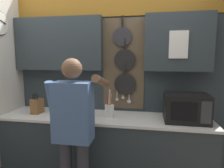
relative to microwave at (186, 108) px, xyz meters
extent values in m
cube|color=#2D383D|center=(-0.94, 0.03, -0.62)|extent=(2.51, 0.58, 0.87)
cube|color=white|center=(-0.94, 0.03, -0.17)|extent=(2.54, 0.61, 0.03)
cube|color=#2D383D|center=(-0.94, 0.34, 0.21)|extent=(3.11, 0.04, 2.53)
cube|color=#99661E|center=(-0.94, 0.31, 1.28)|extent=(3.07, 0.02, 0.39)
cube|color=#2D383D|center=(-1.61, 0.24, 0.74)|extent=(1.18, 0.16, 0.69)
cube|color=#2D383D|center=(-0.08, 0.24, 0.74)|extent=(0.79, 0.16, 0.69)
cube|color=brown|center=(-0.75, 0.31, 0.47)|extent=(0.54, 0.01, 1.18)
cylinder|color=#2D2D33|center=(-0.76, 0.28, 0.82)|extent=(0.24, 0.02, 0.24)
cube|color=black|center=(-0.76, 0.28, 1.01)|extent=(0.02, 0.02, 0.14)
cylinder|color=black|center=(-0.73, 0.28, 0.53)|extent=(0.27, 0.02, 0.27)
cube|color=black|center=(-0.73, 0.28, 0.73)|extent=(0.02, 0.02, 0.13)
cylinder|color=black|center=(-0.72, 0.28, 0.21)|extent=(0.28, 0.02, 0.28)
cube|color=black|center=(-0.72, 0.28, 0.42)|extent=(0.02, 0.02, 0.14)
cylinder|color=silver|center=(-0.83, 0.28, 0.12)|extent=(0.01, 0.01, 0.22)
ellipsoid|color=silver|center=(-0.83, 0.28, 0.00)|extent=(0.04, 0.01, 0.04)
cylinder|color=silver|center=(-0.75, 0.28, 0.14)|extent=(0.01, 0.01, 0.19)
ellipsoid|color=silver|center=(-0.75, 0.28, 0.03)|extent=(0.04, 0.01, 0.04)
cylinder|color=silver|center=(-0.67, 0.28, 0.12)|extent=(0.01, 0.01, 0.24)
ellipsoid|color=silver|center=(-0.67, 0.28, -0.02)|extent=(0.05, 0.01, 0.05)
cube|color=white|center=(-0.09, 0.15, 0.71)|extent=(0.21, 0.02, 0.32)
cylinder|color=white|center=(-2.20, -0.10, 0.97)|extent=(0.02, 0.28, 0.28)
cube|color=black|center=(-2.19, -0.06, 0.99)|extent=(0.01, 0.10, 0.04)
cube|color=black|center=(0.00, 0.00, 0.00)|extent=(0.48, 0.35, 0.31)
cube|color=black|center=(-0.05, -0.18, 0.00)|extent=(0.26, 0.01, 0.19)
cube|color=#333338|center=(0.17, -0.18, 0.00)|extent=(0.10, 0.01, 0.23)
cube|color=brown|center=(-1.83, 0.00, -0.06)|extent=(0.12, 0.16, 0.19)
cylinder|color=black|center=(-1.86, -0.03, 0.06)|extent=(0.02, 0.03, 0.07)
cylinder|color=black|center=(-1.84, -0.03, 0.07)|extent=(0.02, 0.03, 0.09)
cylinder|color=black|center=(-1.82, -0.03, 0.07)|extent=(0.02, 0.03, 0.08)
cylinder|color=black|center=(-1.80, -0.03, 0.07)|extent=(0.02, 0.03, 0.07)
cylinder|color=white|center=(-0.88, 0.00, -0.08)|extent=(0.11, 0.11, 0.15)
cylinder|color=tan|center=(-0.87, 0.01, 0.02)|extent=(0.06, 0.06, 0.23)
cylinder|color=red|center=(-0.90, 0.00, 0.01)|extent=(0.02, 0.02, 0.21)
cylinder|color=tan|center=(-0.87, 0.00, 0.04)|extent=(0.02, 0.05, 0.27)
cylinder|color=black|center=(-0.88, 0.01, 0.01)|extent=(0.04, 0.05, 0.21)
cylinder|color=silver|center=(-0.88, -0.02, 0.04)|extent=(0.03, 0.03, 0.28)
cube|color=#4C6B9E|center=(-1.15, -0.49, 0.03)|extent=(0.38, 0.22, 0.59)
sphere|color=brown|center=(-1.15, -0.49, 0.46)|extent=(0.20, 0.20, 0.20)
cylinder|color=#4C6B9E|center=(-1.38, -0.45, 0.07)|extent=(0.08, 0.20, 0.53)
cylinder|color=brown|center=(-0.92, -0.23, 0.31)|extent=(0.08, 0.53, 0.19)
camera|label=1|loc=(-0.43, -2.30, 0.56)|focal=32.00mm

